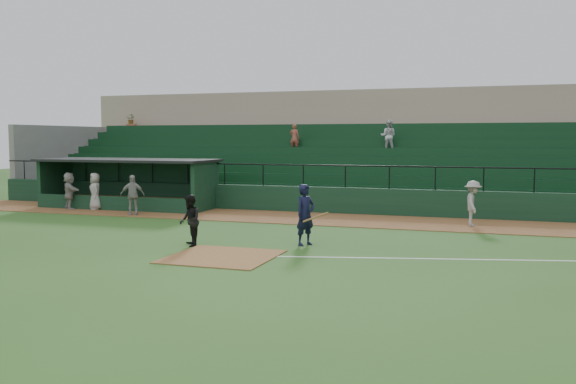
% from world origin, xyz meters
% --- Properties ---
extents(ground, '(90.00, 90.00, 0.00)m').
position_xyz_m(ground, '(0.00, 0.00, 0.00)').
color(ground, '#27501A').
rests_on(ground, ground).
extents(warning_track, '(40.00, 4.00, 0.03)m').
position_xyz_m(warning_track, '(0.00, 8.00, 0.01)').
color(warning_track, brown).
rests_on(warning_track, ground).
extents(home_plate_dirt, '(3.00, 3.00, 0.03)m').
position_xyz_m(home_plate_dirt, '(0.00, -1.00, 0.01)').
color(home_plate_dirt, brown).
rests_on(home_plate_dirt, ground).
extents(foul_line, '(17.49, 4.44, 0.01)m').
position_xyz_m(foul_line, '(8.00, 1.20, 0.01)').
color(foul_line, white).
rests_on(foul_line, ground).
extents(stadium_structure, '(38.00, 13.08, 6.40)m').
position_xyz_m(stadium_structure, '(-0.00, 16.46, 2.30)').
color(stadium_structure, '#10311C').
rests_on(stadium_structure, ground).
extents(dugout, '(8.90, 3.20, 2.42)m').
position_xyz_m(dugout, '(-9.75, 9.56, 1.33)').
color(dugout, '#10311C').
rests_on(dugout, ground).
extents(batter_at_plate, '(1.18, 0.86, 1.97)m').
position_xyz_m(batter_at_plate, '(1.71, 1.68, 0.99)').
color(batter_at_plate, black).
rests_on(batter_at_plate, ground).
extents(umpire, '(0.97, 1.01, 1.65)m').
position_xyz_m(umpire, '(-1.74, 0.35, 0.82)').
color(umpire, black).
rests_on(umpire, ground).
extents(runner, '(0.76, 1.20, 1.77)m').
position_xyz_m(runner, '(6.67, 7.76, 0.92)').
color(runner, '#9C9792').
rests_on(runner, warning_track).
extents(dugout_player_a, '(1.13, 0.88, 1.79)m').
position_xyz_m(dugout_player_a, '(-7.84, 6.54, 0.92)').
color(dugout_player_a, '#9D9893').
rests_on(dugout_player_a, warning_track).
extents(dugout_player_b, '(1.01, 1.00, 1.77)m').
position_xyz_m(dugout_player_b, '(-10.64, 7.72, 0.91)').
color(dugout_player_b, '#A9A39E').
rests_on(dugout_player_b, warning_track).
extents(dugout_player_c, '(1.63, 1.40, 1.77)m').
position_xyz_m(dugout_player_c, '(-12.02, 7.57, 0.92)').
color(dugout_player_c, '#A09B96').
rests_on(dugout_player_c, warning_track).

